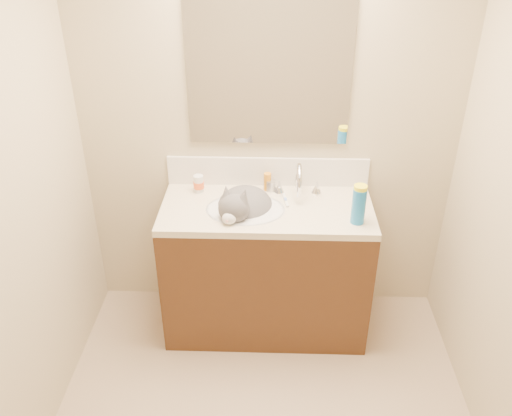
# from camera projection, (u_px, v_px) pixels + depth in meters

# --- Properties ---
(room_shell) EXTENTS (2.24, 2.54, 2.52)m
(room_shell) POSITION_uv_depth(u_px,v_px,m) (264.00, 193.00, 1.90)
(room_shell) COLOR tan
(room_shell) RESTS_ON ground
(vanity_cabinet) EXTENTS (1.20, 0.55, 0.82)m
(vanity_cabinet) POSITION_uv_depth(u_px,v_px,m) (266.00, 271.00, 3.29)
(vanity_cabinet) COLOR #412512
(vanity_cabinet) RESTS_ON ground
(counter_slab) EXTENTS (1.20, 0.55, 0.04)m
(counter_slab) POSITION_uv_depth(u_px,v_px,m) (267.00, 210.00, 3.07)
(counter_slab) COLOR beige
(counter_slab) RESTS_ON vanity_cabinet
(basin) EXTENTS (0.45, 0.36, 0.14)m
(basin) POSITION_uv_depth(u_px,v_px,m) (246.00, 220.00, 3.07)
(basin) COLOR silver
(basin) RESTS_ON vanity_cabinet
(faucet) EXTENTS (0.28, 0.20, 0.21)m
(faucet) POSITION_uv_depth(u_px,v_px,m) (299.00, 182.00, 3.13)
(faucet) COLOR silver
(faucet) RESTS_ON counter_slab
(cat) EXTENTS (0.42, 0.49, 0.34)m
(cat) POSITION_uv_depth(u_px,v_px,m) (243.00, 209.00, 3.07)
(cat) COLOR #4B494B
(cat) RESTS_ON basin
(backsplash) EXTENTS (1.20, 0.02, 0.18)m
(backsplash) POSITION_uv_depth(u_px,v_px,m) (268.00, 172.00, 3.24)
(backsplash) COLOR silver
(backsplash) RESTS_ON counter_slab
(mirror) EXTENTS (0.90, 0.02, 0.80)m
(mirror) POSITION_uv_depth(u_px,v_px,m) (269.00, 74.00, 2.94)
(mirror) COLOR white
(mirror) RESTS_ON room_shell
(pill_bottle) EXTENTS (0.07, 0.07, 0.11)m
(pill_bottle) POSITION_uv_depth(u_px,v_px,m) (199.00, 184.00, 3.18)
(pill_bottle) COLOR silver
(pill_bottle) RESTS_ON counter_slab
(pill_label) EXTENTS (0.07, 0.07, 0.04)m
(pill_label) POSITION_uv_depth(u_px,v_px,m) (199.00, 185.00, 3.19)
(pill_label) COLOR #ED5B27
(pill_label) RESTS_ON pill_bottle
(silver_jar) EXTENTS (0.06, 0.06, 0.07)m
(silver_jar) POSITION_uv_depth(u_px,v_px,m) (271.00, 185.00, 3.21)
(silver_jar) COLOR #B7B7BC
(silver_jar) RESTS_ON counter_slab
(amber_bottle) EXTENTS (0.05, 0.05, 0.11)m
(amber_bottle) POSITION_uv_depth(u_px,v_px,m) (267.00, 182.00, 3.20)
(amber_bottle) COLOR orange
(amber_bottle) RESTS_ON counter_slab
(toothbrush) EXTENTS (0.04, 0.15, 0.01)m
(toothbrush) POSITION_uv_depth(u_px,v_px,m) (285.00, 200.00, 3.11)
(toothbrush) COLOR silver
(toothbrush) RESTS_ON counter_slab
(toothbrush_head) EXTENTS (0.02, 0.03, 0.02)m
(toothbrush_head) POSITION_uv_depth(u_px,v_px,m) (285.00, 200.00, 3.11)
(toothbrush_head) COLOR #6787DC
(toothbrush_head) RESTS_ON counter_slab
(spray_can) EXTENTS (0.07, 0.07, 0.20)m
(spray_can) POSITION_uv_depth(u_px,v_px,m) (359.00, 206.00, 2.86)
(spray_can) COLOR blue
(spray_can) RESTS_ON counter_slab
(spray_cap) EXTENTS (0.07, 0.07, 0.04)m
(spray_cap) POSITION_uv_depth(u_px,v_px,m) (360.00, 189.00, 2.81)
(spray_cap) COLOR yellow
(spray_cap) RESTS_ON spray_can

